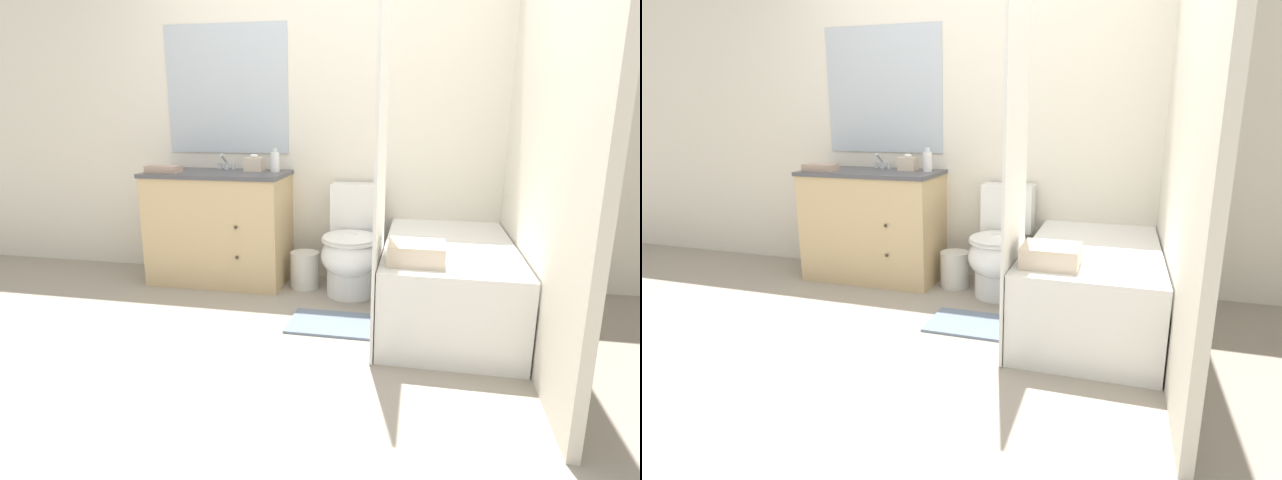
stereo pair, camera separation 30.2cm
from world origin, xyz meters
The scene contains 14 objects.
ground_plane centered at (0.00, 0.00, 0.00)m, with size 14.00×14.00×0.00m, color gray.
wall_back centered at (-0.01, 1.49, 1.25)m, with size 8.00×0.06×2.50m.
wall_right centered at (1.30, 0.73, 1.25)m, with size 0.05×2.46×2.50m.
vanity_cabinet centered at (-0.76, 1.21, 0.42)m, with size 1.02×0.54×0.83m.
sink_faucet centered at (-0.76, 1.39, 0.86)m, with size 0.14×0.12×0.12m.
toilet centered at (0.25, 1.12, 0.33)m, with size 0.40×0.63×0.75m.
bathtub centered at (0.89, 0.79, 0.25)m, with size 0.75×1.36×0.49m.
shower_curtain centered at (0.50, 0.36, 0.94)m, with size 0.01×0.54×1.87m.
wastebasket centered at (-0.10, 1.19, 0.13)m, with size 0.21×0.21×0.26m.
tissue_box centered at (-0.52, 1.33, 0.88)m, with size 0.13×0.11×0.12m.
soap_dispenser centered at (-0.34, 1.28, 0.91)m, with size 0.07×0.07×0.17m.
hand_towel_folded centered at (-1.11, 1.08, 0.86)m, with size 0.24×0.13×0.05m.
bath_towel_folded centered at (0.70, 0.33, 0.54)m, with size 0.29×0.25×0.11m.
bath_mat centered at (0.26, 0.55, 0.01)m, with size 0.60×0.36×0.02m.
Camera 1 is at (0.71, -2.21, 1.24)m, focal length 28.00 mm.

